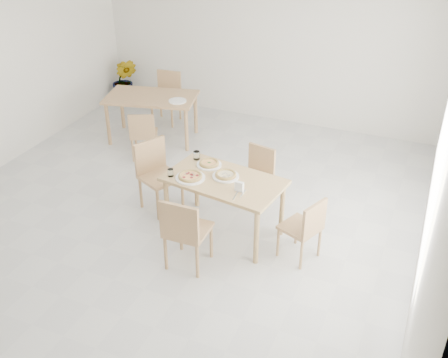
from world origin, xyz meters
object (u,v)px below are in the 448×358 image
at_px(chair_west, 156,170).
at_px(second_table, 152,101).
at_px(pizza_margherita, 209,163).
at_px(tumbler_a, 171,173).
at_px(plate_pepperoni, 190,178).
at_px(potted_plant, 125,81).
at_px(chair_south, 184,229).
at_px(plate_empty, 178,101).
at_px(chair_north, 257,172).
at_px(napkin_holder, 239,187).
at_px(chair_back_n, 167,93).
at_px(pizza_pepperoni, 190,176).
at_px(plate_margherita, 209,165).
at_px(tumbler_b, 197,155).
at_px(chair_back_s, 143,132).
at_px(chair_east, 306,226).
at_px(plate_mushroom, 226,176).
at_px(main_table, 224,186).
at_px(pizza_mushroom, 226,174).

distance_m(chair_west, second_table, 2.06).
height_order(pizza_margherita, tumbler_a, tumbler_a).
bearing_deg(plate_pepperoni, potted_plant, 132.46).
distance_m(chair_south, plate_empty, 3.11).
distance_m(chair_north, pizza_margherita, 0.78).
relative_size(chair_west, napkin_holder, 7.39).
bearing_deg(chair_back_n, potted_plant, 153.95).
height_order(plate_pepperoni, pizza_pepperoni, pizza_pepperoni).
bearing_deg(plate_pepperoni, plate_margherita, 79.15).
bearing_deg(chair_back_n, second_table, -85.03).
distance_m(tumbler_a, tumbler_b, 0.51).
relative_size(second_table, chair_back_s, 2.03).
relative_size(pizza_pepperoni, potted_plant, 0.36).
distance_m(second_table, plate_empty, 0.51).
relative_size(chair_back_s, potted_plant, 0.90).
height_order(napkin_holder, second_table, napkin_holder).
distance_m(chair_east, tumbler_b, 1.64).
height_order(plate_margherita, chair_back_s, chair_back_s).
relative_size(chair_west, plate_margherita, 3.00).
height_order(plate_margherita, pizza_margherita, pizza_margherita).
bearing_deg(tumbler_b, plate_empty, 124.46).
height_order(chair_south, pizza_pepperoni, chair_south).
relative_size(plate_margherita, plate_mushroom, 0.97).
height_order(tumbler_b, napkin_holder, napkin_holder).
distance_m(pizza_pepperoni, tumbler_a, 0.24).
bearing_deg(chair_west, chair_back_n, 51.19).
height_order(chair_south, napkin_holder, chair_south).
bearing_deg(potted_plant, plate_mushroom, -42.55).
xyz_separation_m(main_table, tumbler_b, (-0.51, 0.32, 0.15)).
relative_size(plate_mushroom, tumbler_b, 2.98).
bearing_deg(chair_east, chair_back_n, -108.81).
bearing_deg(tumbler_a, plate_margherita, 53.21).
distance_m(chair_west, chair_back_s, 1.36).
relative_size(chair_north, chair_east, 1.00).
distance_m(second_table, chair_back_s, 0.75).
bearing_deg(plate_mushroom, plate_margherita, 148.84).
height_order(tumbler_a, plate_empty, tumbler_a).
distance_m(pizza_mushroom, second_table, 2.85).
relative_size(chair_north, potted_plant, 0.91).
height_order(pizza_mushroom, potted_plant, potted_plant).
bearing_deg(pizza_mushroom, chair_back_s, 146.73).
bearing_deg(pizza_pepperoni, main_table, 20.98).
bearing_deg(pizza_mushroom, napkin_holder, -42.26).
xyz_separation_m(chair_south, chair_back_s, (-1.75, 2.07, -0.07)).
distance_m(chair_west, pizza_margherita, 0.78).
distance_m(plate_margherita, tumbler_a, 0.52).
relative_size(second_table, potted_plant, 1.82).
bearing_deg(pizza_mushroom, plate_mushroom, 0.00).
relative_size(chair_east, plate_pepperoni, 2.26).
xyz_separation_m(plate_margherita, chair_back_n, (-1.95, 2.50, -0.25)).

